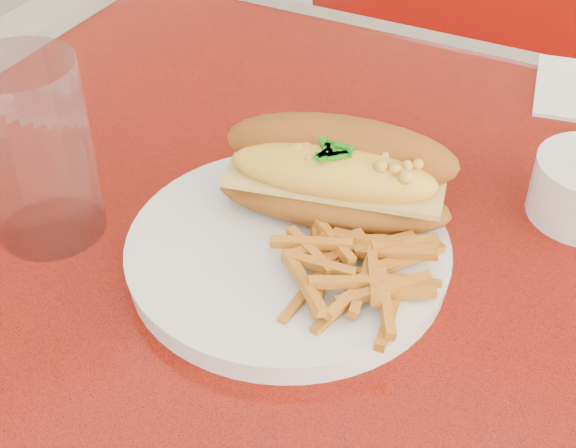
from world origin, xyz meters
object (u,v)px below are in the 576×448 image
at_px(sauce_cup_left, 315,175).
at_px(booth_bench_far, 564,204).
at_px(diner_table, 455,413).
at_px(fork, 361,271).
at_px(dinner_plate, 288,252).
at_px(water_tumbler, 36,152).
at_px(mac_hoagie, 336,174).

bearing_deg(sauce_cup_left, booth_bench_far, 76.91).
height_order(diner_table, fork, fork).
bearing_deg(dinner_plate, booth_bench_far, 79.84).
xyz_separation_m(diner_table, dinner_plate, (-0.15, -0.04, 0.17)).
distance_m(diner_table, booth_bench_far, 0.87).
bearing_deg(water_tumbler, booth_bench_far, 68.59).
xyz_separation_m(fork, water_tumbler, (-0.27, -0.05, 0.06)).
height_order(diner_table, dinner_plate, dinner_plate).
relative_size(booth_bench_far, fork, 8.63).
relative_size(fork, sauce_cup_left, 1.96).
bearing_deg(sauce_cup_left, diner_table, -18.02).
xyz_separation_m(diner_table, fork, (-0.09, -0.04, 0.18)).
bearing_deg(fork, water_tumbler, 110.39).
bearing_deg(diner_table, water_tumbler, -165.12).
xyz_separation_m(dinner_plate, mac_hoagie, (0.01, 0.06, 0.05)).
bearing_deg(fork, dinner_plate, 97.48).
bearing_deg(diner_table, dinner_plate, -164.74).
xyz_separation_m(booth_bench_far, mac_hoagie, (-0.14, -0.79, 0.54)).
bearing_deg(dinner_plate, diner_table, 15.26).
height_order(booth_bench_far, sauce_cup_left, booth_bench_far).
bearing_deg(dinner_plate, mac_hoagie, 75.97).
relative_size(dinner_plate, mac_hoagie, 1.42).
distance_m(dinner_plate, fork, 0.07).
height_order(dinner_plate, sauce_cup_left, sauce_cup_left).
distance_m(booth_bench_far, water_tumbler, 1.12).
height_order(mac_hoagie, fork, mac_hoagie).
relative_size(diner_table, mac_hoagie, 5.71).
distance_m(fork, sauce_cup_left, 0.13).
height_order(dinner_plate, fork, same).
distance_m(diner_table, mac_hoagie, 0.26).
relative_size(diner_table, sauce_cup_left, 17.35).
distance_m(mac_hoagie, sauce_cup_left, 0.07).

